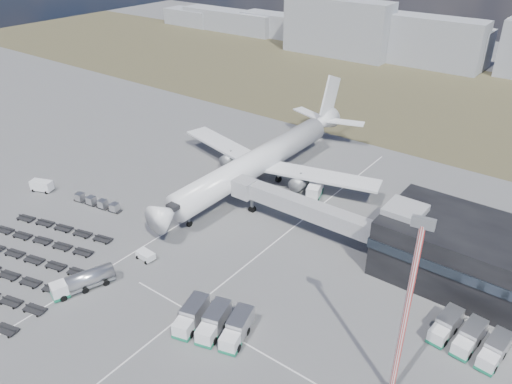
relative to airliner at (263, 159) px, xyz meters
The scene contains 16 objects.
ground 32.81m from the airliner, 90.00° to the right, with size 420.00×420.00×0.00m, color #565659.
grass_strip 77.80m from the airliner, 90.00° to the left, with size 420.00×90.00×0.01m, color #46402A.
lane_markings 31.41m from the airliner, 71.60° to the right, with size 47.12×110.00×0.01m.
terminal 48.51m from the airliner, ahead, with size 30.40×16.40×11.00m.
jet_bridge 19.89m from the airliner, 36.93° to the right, with size 30.30×3.80×7.05m.
airliner is the anchor object (origin of this frame).
skyline 117.95m from the airliner, 88.64° to the left, with size 302.27×26.90×24.55m.
fuel_tanker 46.77m from the airliner, 90.87° to the right, with size 5.53×9.95×3.13m.
pushback_tug 35.77m from the airliner, 88.02° to the right, with size 3.27×1.84×1.47m, color white.
utility_van 47.58m from the airliner, 137.18° to the right, with size 4.55×2.06×2.41m, color white.
catering_truck 13.61m from the airliner, ahead, with size 4.49×6.88×2.93m.
service_trucks_near 46.62m from the airliner, 62.18° to the right, with size 11.25×9.63×2.93m.
service_trucks_far 56.15m from the airliner, 23.53° to the right, with size 9.72×7.74×2.76m.
uld_row 35.72m from the airliner, 124.39° to the right, with size 11.80×3.47×1.62m.
baggage_dollies 53.38m from the airliner, 107.14° to the right, with size 30.64×31.05×0.82m.
floodlight_mast 58.93m from the airliner, 37.90° to the right, with size 2.43×1.97×25.56m.
Camera 1 is at (57.96, -46.99, 51.81)m, focal length 35.00 mm.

